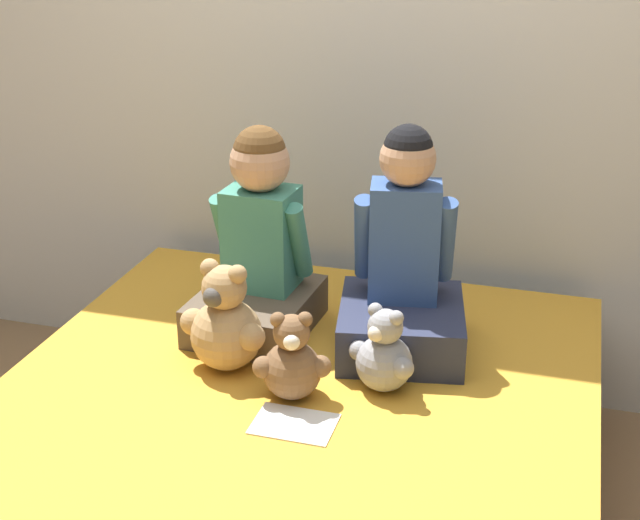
{
  "coord_description": "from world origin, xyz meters",
  "views": [
    {
      "loc": [
        0.66,
        -1.85,
        1.76
      ],
      "look_at": [
        0.0,
        0.4,
        0.75
      ],
      "focal_mm": 50.0,
      "sensor_mm": 36.0,
      "label": 1
    }
  ],
  "objects_px": {
    "child_on_right": "(403,272)",
    "child_on_left": "(259,250)",
    "teddy_bear_held_by_left_child": "(225,324)",
    "sign_card": "(294,424)",
    "teddy_bear_between_children": "(292,362)",
    "teddy_bear_held_by_right_child": "(384,355)",
    "bed": "(278,492)"
  },
  "relations": [
    {
      "from": "teddy_bear_held_by_left_child",
      "to": "teddy_bear_between_children",
      "type": "relative_size",
      "value": 1.29
    },
    {
      "from": "child_on_left",
      "to": "sign_card",
      "type": "height_order",
      "value": "child_on_left"
    },
    {
      "from": "teddy_bear_held_by_right_child",
      "to": "bed",
      "type": "bearing_deg",
      "value": -112.1
    },
    {
      "from": "teddy_bear_held_by_left_child",
      "to": "teddy_bear_held_by_right_child",
      "type": "relative_size",
      "value": 1.32
    },
    {
      "from": "teddy_bear_held_by_right_child",
      "to": "teddy_bear_between_children",
      "type": "height_order",
      "value": "teddy_bear_between_children"
    },
    {
      "from": "child_on_right",
      "to": "sign_card",
      "type": "distance_m",
      "value": 0.58
    },
    {
      "from": "teddy_bear_held_by_right_child",
      "to": "child_on_left",
      "type": "bearing_deg",
      "value": 174.35
    },
    {
      "from": "child_on_right",
      "to": "sign_card",
      "type": "relative_size",
      "value": 3.18
    },
    {
      "from": "child_on_right",
      "to": "child_on_left",
      "type": "bearing_deg",
      "value": 168.4
    },
    {
      "from": "teddy_bear_held_by_right_child",
      "to": "sign_card",
      "type": "xyz_separation_m",
      "value": [
        -0.18,
        -0.24,
        -0.1
      ]
    },
    {
      "from": "child_on_left",
      "to": "bed",
      "type": "bearing_deg",
      "value": -62.17
    },
    {
      "from": "child_on_right",
      "to": "teddy_bear_held_by_left_child",
      "type": "height_order",
      "value": "child_on_right"
    },
    {
      "from": "child_on_right",
      "to": "teddy_bear_between_children",
      "type": "bearing_deg",
      "value": -131.73
    },
    {
      "from": "teddy_bear_held_by_right_child",
      "to": "sign_card",
      "type": "bearing_deg",
      "value": -102.14
    },
    {
      "from": "child_on_left",
      "to": "child_on_right",
      "type": "height_order",
      "value": "child_on_right"
    },
    {
      "from": "bed",
      "to": "teddy_bear_between_children",
      "type": "xyz_separation_m",
      "value": [
        0.01,
        0.11,
        0.34
      ]
    },
    {
      "from": "child_on_right",
      "to": "teddy_bear_between_children",
      "type": "relative_size",
      "value": 2.66
    },
    {
      "from": "teddy_bear_between_children",
      "to": "bed",
      "type": "bearing_deg",
      "value": -111.89
    },
    {
      "from": "teddy_bear_between_children",
      "to": "sign_card",
      "type": "relative_size",
      "value": 1.2
    },
    {
      "from": "child_on_left",
      "to": "teddy_bear_held_by_left_child",
      "type": "bearing_deg",
      "value": -86.99
    },
    {
      "from": "child_on_left",
      "to": "child_on_right",
      "type": "bearing_deg",
      "value": 2.63
    },
    {
      "from": "child_on_right",
      "to": "teddy_bear_between_children",
      "type": "xyz_separation_m",
      "value": [
        -0.22,
        -0.37,
        -0.13
      ]
    },
    {
      "from": "sign_card",
      "to": "child_on_left",
      "type": "bearing_deg",
      "value": 118.39
    },
    {
      "from": "child_on_left",
      "to": "teddy_bear_held_by_right_child",
      "type": "xyz_separation_m",
      "value": [
        0.45,
        -0.27,
        -0.15
      ]
    },
    {
      "from": "child_on_left",
      "to": "child_on_right",
      "type": "relative_size",
      "value": 0.94
    },
    {
      "from": "child_on_left",
      "to": "teddy_bear_held_by_left_child",
      "type": "relative_size",
      "value": 1.94
    },
    {
      "from": "bed",
      "to": "sign_card",
      "type": "xyz_separation_m",
      "value": [
        0.05,
        -0.02,
        0.24
      ]
    },
    {
      "from": "child_on_right",
      "to": "teddy_bear_held_by_right_child",
      "type": "height_order",
      "value": "child_on_right"
    },
    {
      "from": "teddy_bear_between_children",
      "to": "teddy_bear_held_by_left_child",
      "type": "bearing_deg",
      "value": 138.5
    },
    {
      "from": "teddy_bear_held_by_left_child",
      "to": "child_on_right",
      "type": "bearing_deg",
      "value": 42.82
    },
    {
      "from": "teddy_bear_between_children",
      "to": "child_on_right",
      "type": "bearing_deg",
      "value": 40.99
    },
    {
      "from": "child_on_left",
      "to": "teddy_bear_between_children",
      "type": "xyz_separation_m",
      "value": [
        0.23,
        -0.38,
        -0.15
      ]
    }
  ]
}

